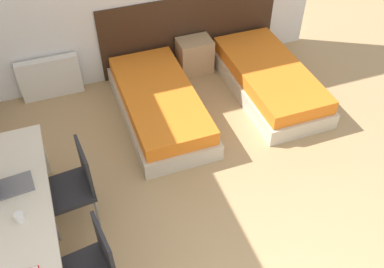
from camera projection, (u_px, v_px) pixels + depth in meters
The scene contains 10 objects.
headboard_panel at pixel (190, 32), 6.16m from camera, with size 2.63×0.03×1.09m.
bed_near_window at pixel (160, 105), 5.51m from camera, with size 0.95×2.00×0.42m.
bed_near_door at pixel (269, 80), 5.90m from camera, with size 0.95×2.00×0.42m.
nightstand at pixel (195, 56), 6.22m from camera, with size 0.49×0.35×0.52m.
radiator at pixel (50, 78), 5.78m from camera, with size 0.81×0.12×0.58m.
desk at pixel (22, 234), 3.66m from camera, with size 0.60×2.43×0.73m.
chair_near_laptop at pixel (73, 184), 4.16m from camera, with size 0.51×0.51×0.93m.
chair_near_notebook at pixel (91, 267), 3.52m from camera, with size 0.53×0.53×0.93m.
laptop at pixel (6, 183), 3.79m from camera, with size 0.38×0.27×0.35m.
mug at pixel (20, 217), 3.56m from camera, with size 0.08×0.08×0.09m.
Camera 1 is at (-1.14, -0.64, 3.74)m, focal length 40.00 mm.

